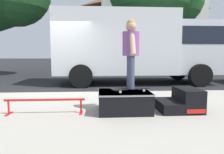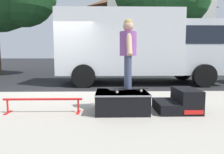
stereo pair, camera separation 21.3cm
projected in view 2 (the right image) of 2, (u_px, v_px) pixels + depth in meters
The scene contains 9 objects.
ground_plane at pixel (55, 93), 6.84m from camera, with size 140.00×140.00×0.00m, color black.
sidewalk_slab at pixel (15, 118), 3.86m from camera, with size 50.00×5.00×0.12m, color #A8A093.
skate_box at pixel (122, 101), 4.09m from camera, with size 1.04×0.84×0.41m.
kicker_ramp at pixel (180, 102), 4.12m from camera, with size 0.82×0.77×0.46m.
grind_rail at pixel (43, 102), 4.00m from camera, with size 1.54×0.28×0.29m.
skateboard at pixel (128, 89), 4.05m from camera, with size 0.81×0.39×0.07m.
skater_kid at pixel (128, 48), 3.96m from camera, with size 0.33×0.69×1.34m.
box_truck at pixel (141, 45), 8.93m from camera, with size 6.91×2.63×3.05m.
house_behind at pixel (152, 25), 20.41m from camera, with size 9.54×8.23×8.40m.
Camera 2 is at (1.75, -6.79, 1.25)m, focal length 32.79 mm.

